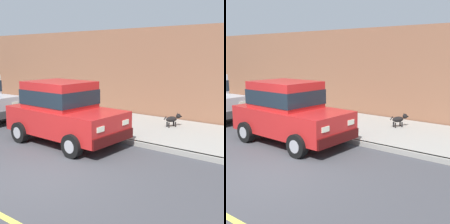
{
  "view_description": "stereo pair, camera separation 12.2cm",
  "coord_description": "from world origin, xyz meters",
  "views": [
    {
      "loc": [
        -4.27,
        -5.22,
        2.69
      ],
      "look_at": [
        3.47,
        0.63,
        0.85
      ],
      "focal_mm": 49.19,
      "sensor_mm": 36.0,
      "label": 1
    },
    {
      "loc": [
        -4.2,
        -5.32,
        2.69
      ],
      "look_at": [
        3.47,
        0.63,
        0.85
      ],
      "focal_mm": 49.19,
      "sensor_mm": 36.0,
      "label": 2
    }
  ],
  "objects": [
    {
      "name": "curb",
      "position": [
        3.2,
        0.0,
        0.07
      ],
      "size": [
        0.16,
        64.0,
        0.14
      ],
      "primitive_type": "cube",
      "color": "gray",
      "rests_on": "ground"
    },
    {
      "name": "fire_hydrant",
      "position": [
        3.65,
        2.97,
        0.48
      ],
      "size": [
        0.34,
        0.24,
        0.72
      ],
      "color": "gold",
      "rests_on": "sidewalk"
    },
    {
      "name": "building_facade",
      "position": [
        7.1,
        5.54,
        1.88
      ],
      "size": [
        0.5,
        20.0,
        3.76
      ],
      "primitive_type": "cube",
      "color": "#8C5B42",
      "rests_on": "ground"
    },
    {
      "name": "ground_plane",
      "position": [
        0.0,
        0.0,
        0.0
      ],
      "size": [
        80.0,
        80.0,
        0.0
      ],
      "primitive_type": "plane",
      "color": "#424247"
    },
    {
      "name": "sidewalk",
      "position": [
        5.0,
        0.0,
        0.07
      ],
      "size": [
        3.6,
        64.0,
        0.14
      ],
      "primitive_type": "cube",
      "color": "#99968E",
      "rests_on": "ground"
    },
    {
      "name": "car_red_hatchback",
      "position": [
        2.15,
        1.48,
        0.98
      ],
      "size": [
        2.04,
        3.85,
        1.88
      ],
      "color": "red",
      "rests_on": "ground"
    },
    {
      "name": "dog_black",
      "position": [
        5.52,
        -0.55,
        0.43
      ],
      "size": [
        0.68,
        0.45,
        0.49
      ],
      "color": "black",
      "rests_on": "sidewalk"
    }
  ]
}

